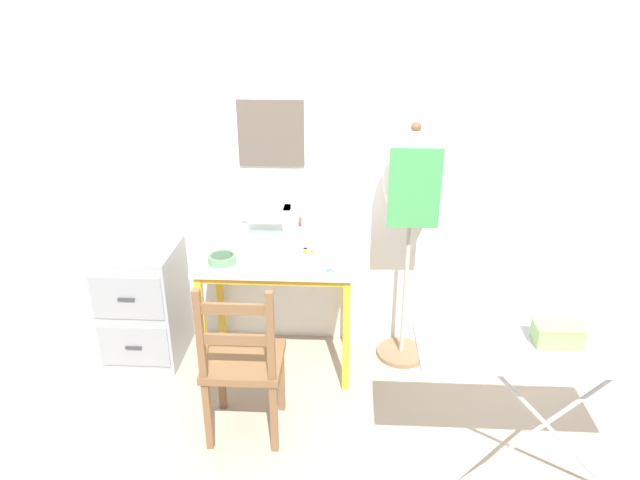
{
  "coord_description": "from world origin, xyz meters",
  "views": [
    {
      "loc": [
        0.42,
        -2.77,
        2.19
      ],
      "look_at": [
        0.26,
        0.25,
        0.88
      ],
      "focal_mm": 32.0,
      "sensor_mm": 36.0,
      "label": 1
    }
  ],
  "objects_px": {
    "scissors": "(333,272)",
    "thread_spool_near_machine": "(305,251)",
    "storage_box": "(558,334)",
    "dress_form": "(412,191)",
    "wooden_chair": "(243,363)",
    "fabric_bowl": "(222,259)",
    "thread_spool_mid_table": "(312,252)",
    "ironing_board": "(559,355)",
    "filing_cabinet": "(144,303)",
    "sewing_machine": "(274,229)"
  },
  "relations": [
    {
      "from": "scissors",
      "to": "storage_box",
      "type": "relative_size",
      "value": 0.58
    },
    {
      "from": "scissors",
      "to": "thread_spool_mid_table",
      "type": "xyz_separation_m",
      "value": [
        -0.13,
        0.23,
        0.02
      ]
    },
    {
      "from": "thread_spool_near_machine",
      "to": "dress_form",
      "type": "xyz_separation_m",
      "value": [
        0.62,
        0.08,
        0.36
      ]
    },
    {
      "from": "wooden_chair",
      "to": "storage_box",
      "type": "relative_size",
      "value": 4.58
    },
    {
      "from": "scissors",
      "to": "wooden_chair",
      "type": "xyz_separation_m",
      "value": [
        -0.45,
        -0.44,
        -0.32
      ]
    },
    {
      "from": "fabric_bowl",
      "to": "scissors",
      "type": "height_order",
      "value": "fabric_bowl"
    },
    {
      "from": "sewing_machine",
      "to": "scissors",
      "type": "relative_size",
      "value": 3.01
    },
    {
      "from": "ironing_board",
      "to": "scissors",
      "type": "bearing_deg",
      "value": 142.86
    },
    {
      "from": "scissors",
      "to": "dress_form",
      "type": "distance_m",
      "value": 0.67
    },
    {
      "from": "storage_box",
      "to": "fabric_bowl",
      "type": "bearing_deg",
      "value": 153.26
    },
    {
      "from": "thread_spool_mid_table",
      "to": "filing_cabinet",
      "type": "height_order",
      "value": "thread_spool_mid_table"
    },
    {
      "from": "thread_spool_mid_table",
      "to": "dress_form",
      "type": "relative_size",
      "value": 0.03
    },
    {
      "from": "fabric_bowl",
      "to": "wooden_chair",
      "type": "distance_m",
      "value": 0.66
    },
    {
      "from": "filing_cabinet",
      "to": "dress_form",
      "type": "xyz_separation_m",
      "value": [
        1.65,
        0.07,
        0.76
      ]
    },
    {
      "from": "scissors",
      "to": "thread_spool_near_machine",
      "type": "bearing_deg",
      "value": 125.7
    },
    {
      "from": "thread_spool_near_machine",
      "to": "thread_spool_mid_table",
      "type": "height_order",
      "value": "thread_spool_mid_table"
    },
    {
      "from": "fabric_bowl",
      "to": "storage_box",
      "type": "xyz_separation_m",
      "value": [
        1.63,
        -0.82,
        0.07
      ]
    },
    {
      "from": "thread_spool_near_machine",
      "to": "wooden_chair",
      "type": "distance_m",
      "value": 0.8
    },
    {
      "from": "fabric_bowl",
      "to": "wooden_chair",
      "type": "bearing_deg",
      "value": -69.62
    },
    {
      "from": "thread_spool_mid_table",
      "to": "ironing_board",
      "type": "distance_m",
      "value": 1.49
    },
    {
      "from": "scissors",
      "to": "ironing_board",
      "type": "distance_m",
      "value": 1.25
    },
    {
      "from": "thread_spool_near_machine",
      "to": "wooden_chair",
      "type": "relative_size",
      "value": 0.04
    },
    {
      "from": "fabric_bowl",
      "to": "dress_form",
      "type": "xyz_separation_m",
      "value": [
        1.09,
        0.23,
        0.35
      ]
    },
    {
      "from": "filing_cabinet",
      "to": "ironing_board",
      "type": "relative_size",
      "value": 0.62
    },
    {
      "from": "scissors",
      "to": "filing_cabinet",
      "type": "distance_m",
      "value": 1.29
    },
    {
      "from": "fabric_bowl",
      "to": "thread_spool_mid_table",
      "type": "distance_m",
      "value": 0.53
    },
    {
      "from": "wooden_chair",
      "to": "dress_form",
      "type": "bearing_deg",
      "value": 40.42
    },
    {
      "from": "filing_cabinet",
      "to": "dress_form",
      "type": "relative_size",
      "value": 0.49
    },
    {
      "from": "thread_spool_mid_table",
      "to": "ironing_board",
      "type": "relative_size",
      "value": 0.03
    },
    {
      "from": "thread_spool_near_machine",
      "to": "ironing_board",
      "type": "bearing_deg",
      "value": -40.38
    },
    {
      "from": "thread_spool_near_machine",
      "to": "thread_spool_mid_table",
      "type": "distance_m",
      "value": 0.05
    },
    {
      "from": "scissors",
      "to": "thread_spool_near_machine",
      "type": "relative_size",
      "value": 3.44
    },
    {
      "from": "scissors",
      "to": "dress_form",
      "type": "bearing_deg",
      "value": 35.7
    },
    {
      "from": "dress_form",
      "to": "ironing_board",
      "type": "relative_size",
      "value": 1.26
    },
    {
      "from": "wooden_chair",
      "to": "sewing_machine",
      "type": "bearing_deg",
      "value": 84.04
    },
    {
      "from": "fabric_bowl",
      "to": "ironing_board",
      "type": "height_order",
      "value": "same"
    },
    {
      "from": "wooden_chair",
      "to": "ironing_board",
      "type": "xyz_separation_m",
      "value": [
        1.44,
        -0.32,
        0.32
      ]
    },
    {
      "from": "sewing_machine",
      "to": "thread_spool_near_machine",
      "type": "bearing_deg",
      "value": -21.36
    },
    {
      "from": "thread_spool_near_machine",
      "to": "thread_spool_mid_table",
      "type": "relative_size",
      "value": 0.88
    },
    {
      "from": "wooden_chair",
      "to": "dress_form",
      "type": "xyz_separation_m",
      "value": [
        0.89,
        0.76,
        0.69
      ]
    },
    {
      "from": "wooden_chair",
      "to": "storage_box",
      "type": "height_order",
      "value": "wooden_chair"
    },
    {
      "from": "storage_box",
      "to": "filing_cabinet",
      "type": "bearing_deg",
      "value": 155.98
    },
    {
      "from": "wooden_chair",
      "to": "ironing_board",
      "type": "height_order",
      "value": "wooden_chair"
    },
    {
      "from": "sewing_machine",
      "to": "fabric_bowl",
      "type": "bearing_deg",
      "value": -140.75
    },
    {
      "from": "sewing_machine",
      "to": "dress_form",
      "type": "relative_size",
      "value": 0.23
    },
    {
      "from": "storage_box",
      "to": "dress_form",
      "type": "bearing_deg",
      "value": 117.07
    },
    {
      "from": "filing_cabinet",
      "to": "storage_box",
      "type": "distance_m",
      "value": 2.44
    },
    {
      "from": "filing_cabinet",
      "to": "dress_form",
      "type": "height_order",
      "value": "dress_form"
    },
    {
      "from": "filing_cabinet",
      "to": "ironing_board",
      "type": "height_order",
      "value": "ironing_board"
    },
    {
      "from": "thread_spool_near_machine",
      "to": "scissors",
      "type": "bearing_deg",
      "value": -54.3
    }
  ]
}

